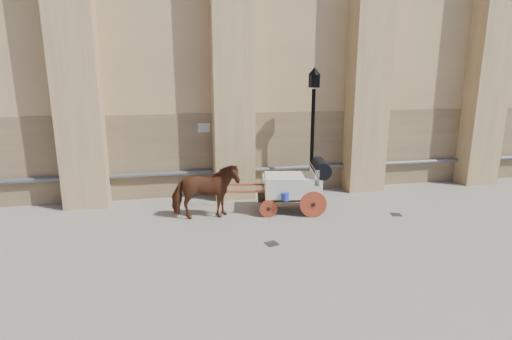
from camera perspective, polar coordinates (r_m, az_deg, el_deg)
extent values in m
plane|color=slate|center=(11.46, 4.59, -8.75)|extent=(90.00, 90.00, 0.00)
cube|color=#967A54|center=(15.44, 7.58, 2.79)|extent=(44.00, 0.35, 3.00)
cylinder|color=#59595B|center=(15.32, 7.84, 0.40)|extent=(42.00, 0.18, 0.18)
cube|color=beige|center=(14.31, -7.46, 6.01)|extent=(0.42, 0.04, 0.32)
imported|color=brown|center=(12.25, -7.25, -3.10)|extent=(0.94, 2.04, 1.72)
cube|color=black|center=(12.95, 4.77, -3.73)|extent=(2.18, 1.30, 0.11)
cube|color=beige|center=(12.85, 5.21, -2.15)|extent=(1.95, 1.47, 0.65)
cube|color=beige|center=(12.85, 8.33, -0.54)|extent=(0.36, 1.16, 0.51)
cube|color=beige|center=(12.74, 1.70, -1.16)|extent=(0.51, 1.06, 0.09)
cylinder|color=black|center=(12.83, 9.18, 0.27)|extent=(0.73, 1.24, 0.52)
cylinder|color=#AC3B21|center=(12.52, 8.18, -4.88)|extent=(0.83, 0.21, 0.83)
cylinder|color=#AC3B21|center=(13.60, 7.46, -3.37)|extent=(0.83, 0.21, 0.83)
cylinder|color=#AC3B21|center=(12.43, 1.78, -5.56)|extent=(0.56, 0.16, 0.56)
cylinder|color=#AC3B21|center=(13.52, 1.58, -3.97)|extent=(0.56, 0.16, 0.56)
cylinder|color=#AC3B21|center=(12.42, -2.09, -3.11)|extent=(2.20, 0.49, 0.06)
cylinder|color=#AC3B21|center=(13.22, -1.99, -2.08)|extent=(2.20, 0.49, 0.06)
cylinder|color=#2635B5|center=(12.26, 4.19, -3.81)|extent=(0.24, 0.24, 0.24)
cylinder|color=black|center=(14.17, 8.01, 3.59)|extent=(0.13, 0.13, 3.86)
cone|color=black|center=(14.56, 7.79, -3.16)|extent=(0.39, 0.39, 0.39)
cube|color=black|center=(13.97, 8.31, 12.50)|extent=(0.30, 0.30, 0.45)
cone|color=black|center=(13.97, 8.35, 13.82)|extent=(0.43, 0.43, 0.26)
cube|color=black|center=(10.65, 2.26, -10.47)|extent=(0.39, 0.39, 0.01)
cube|color=black|center=(13.48, 19.38, -6.02)|extent=(0.38, 0.38, 0.01)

